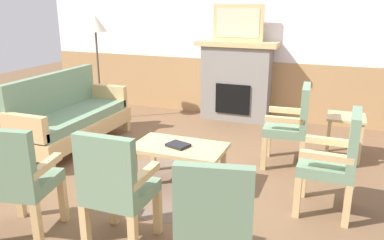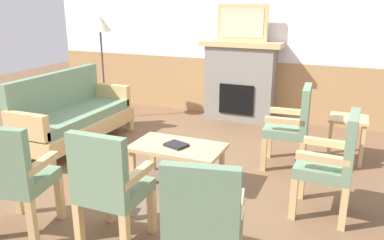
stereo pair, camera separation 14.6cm
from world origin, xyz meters
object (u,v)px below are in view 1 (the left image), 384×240
Objects in this scene: armchair_front_left at (116,185)px; floor_lamp_by_couch at (95,30)px; coffee_table at (179,150)px; framed_picture at (238,23)px; armchair_near_fireplace at (336,158)px; armchair_corner_left at (18,177)px; couch at (70,118)px; armchair_front_center at (215,221)px; fireplace at (236,80)px; side_table at (345,125)px; armchair_by_window_left at (292,122)px; book_on_table at (178,145)px.

armchair_front_left is 3.75m from floor_lamp_by_couch.
coffee_table is at bearing -39.23° from floor_lamp_by_couch.
framed_picture is 2.23m from floor_lamp_by_couch.
armchair_near_fireplace and armchair_corner_left have the same top height.
couch is at bearing 117.12° from armchair_corner_left.
coffee_table is 0.98× the size of armchair_front_center.
fireplace is 2.36× the size of side_table.
side_table is (0.59, 0.46, -0.10)m from armchair_by_window_left.
armchair_corner_left is (-0.81, -0.16, 0.00)m from armchair_front_left.
armchair_near_fireplace is 4.20m from floor_lamp_by_couch.
floor_lamp_by_couch is (-2.08, -0.81, 0.80)m from fireplace.
framed_picture is 1.45× the size of side_table.
coffee_table is 1.21m from armchair_front_left.
floor_lamp_by_couch is at bearing 112.99° from armchair_corner_left.
fireplace reaches higher than armchair_near_fireplace.
couch is 3.38m from armchair_near_fireplace.
book_on_table is 1.41m from armchair_by_window_left.
book_on_table reaches higher than coffee_table.
fireplace is 2.68m from couch.
armchair_front_center is (0.84, -1.38, 0.08)m from book_on_table.
floor_lamp_by_couch is (-2.15, 1.76, 1.06)m from coffee_table.
framed_picture is 0.82× the size of armchair_front_left.
couch is at bearing -73.83° from floor_lamp_by_couch.
couch and armchair_front_center have the same top height.
armchair_front_left is at bearing -143.14° from armchair_near_fireplace.
couch is at bearing -171.76° from armchair_by_window_left.
armchair_by_window_left is at bearing 117.65° from armchair_near_fireplace.
armchair_by_window_left and armchair_corner_left have the same top height.
armchair_front_left is (0.05, -3.76, -0.11)m from fireplace.
fireplace is 2.07m from side_table.
armchair_by_window_left is 1.00× the size of armchair_front_left.
armchair_by_window_left is at bearing -14.50° from floor_lamp_by_couch.
armchair_corner_left is (-0.76, -3.92, -0.11)m from fireplace.
armchair_corner_left is (-0.76, -3.92, -1.02)m from framed_picture.
armchair_corner_left reaches higher than book_on_table.
fireplace reaches higher than armchair_front_left.
fireplace is at bearing 102.97° from armchair_front_center.
book_on_table is 0.22× the size of armchair_front_left.
floor_lamp_by_couch is (-2.08, -0.81, -0.11)m from framed_picture.
armchair_by_window_left is at bearing -55.82° from fireplace.
fireplace reaches higher than book_on_table.
couch and armchair_corner_left have the same top height.
armchair_by_window_left reaches higher than book_on_table.
armchair_near_fireplace is 1.00× the size of armchair_corner_left.
armchair_front_left is (1.77, -1.72, 0.14)m from couch.
fireplace is 1.33× the size of armchair_near_fireplace.
armchair_front_center is 2.91m from side_table.
book_on_table is 0.22× the size of armchair_by_window_left.
side_table is at bearing 48.30° from armchair_corner_left.
side_table is 3.92m from floor_lamp_by_couch.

